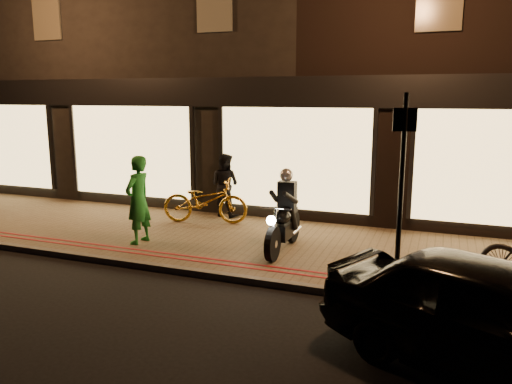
# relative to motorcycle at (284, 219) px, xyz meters

# --- Properties ---
(ground) EXTENTS (90.00, 90.00, 0.00)m
(ground) POSITION_rel_motorcycle_xyz_m (-0.50, -1.64, -0.73)
(ground) COLOR black
(ground) RESTS_ON ground
(sidewalk) EXTENTS (50.00, 4.00, 0.12)m
(sidewalk) POSITION_rel_motorcycle_xyz_m (-0.50, 0.36, -0.67)
(sidewalk) COLOR brown
(sidewalk) RESTS_ON ground
(kerb_stone) EXTENTS (50.00, 0.14, 0.12)m
(kerb_stone) POSITION_rel_motorcycle_xyz_m (-0.50, -1.59, -0.67)
(kerb_stone) COLOR #59544C
(kerb_stone) RESTS_ON ground
(red_kerb_lines) EXTENTS (50.00, 0.26, 0.01)m
(red_kerb_lines) POSITION_rel_motorcycle_xyz_m (-0.50, -1.09, -0.61)
(red_kerb_lines) COLOR maroon
(red_kerb_lines) RESTS_ON sidewalk
(building_row) EXTENTS (48.00, 10.11, 8.50)m
(building_row) POSITION_rel_motorcycle_xyz_m (-0.50, 7.35, 3.51)
(building_row) COLOR black
(building_row) RESTS_ON ground
(motorcycle) EXTENTS (0.60, 1.94, 1.59)m
(motorcycle) POSITION_rel_motorcycle_xyz_m (0.00, 0.00, 0.00)
(motorcycle) COLOR black
(motorcycle) RESTS_ON sidewalk
(sign_post) EXTENTS (0.35, 0.09, 3.00)m
(sign_post) POSITION_rel_motorcycle_xyz_m (2.21, -1.09, 1.06)
(sign_post) COLOR black
(sign_post) RESTS_ON sidewalk
(bicycle_gold) EXTENTS (2.10, 1.14, 1.05)m
(bicycle_gold) POSITION_rel_motorcycle_xyz_m (-2.37, 1.37, -0.09)
(bicycle_gold) COLOR #C18822
(bicycle_gold) RESTS_ON sidewalk
(person_green) EXTENTS (0.48, 0.69, 1.78)m
(person_green) POSITION_rel_motorcycle_xyz_m (-2.90, -0.56, 0.28)
(person_green) COLOR #217E2A
(person_green) RESTS_ON sidewalk
(person_dark) EXTENTS (0.85, 0.71, 1.56)m
(person_dark) POSITION_rel_motorcycle_xyz_m (-2.22, 2.16, 0.17)
(person_dark) COLOR black
(person_dark) RESTS_ON sidewalk
(parked_car) EXTENTS (4.28, 3.11, 1.35)m
(parked_car) POSITION_rel_motorcycle_xyz_m (3.46, -3.21, -0.06)
(parked_car) COLOR black
(parked_car) RESTS_ON ground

